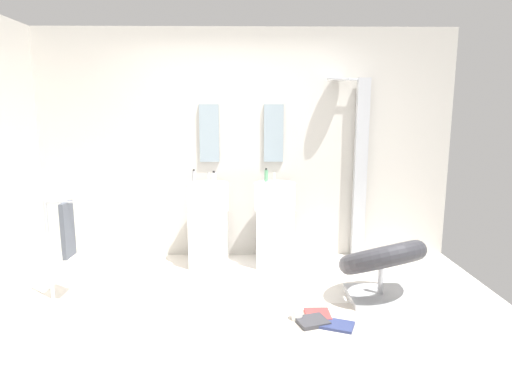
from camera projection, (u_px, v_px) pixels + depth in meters
The scene contains 17 objects.
ground_plane at pixel (239, 318), 3.66m from camera, with size 4.80×3.60×0.04m, color silver.
rear_partition at pixel (242, 145), 5.05m from camera, with size 4.80×0.10×2.60m, color beige.
pedestal_sink_left at pixel (208, 222), 4.82m from camera, with size 0.45×0.45×1.02m.
pedestal_sink_right at pixel (274, 222), 4.83m from camera, with size 0.45×0.45×1.02m.
vanity_mirror_left at pixel (209, 133), 4.95m from camera, with size 0.22×0.03×0.65m, color #8C9EA8.
vanity_mirror_right at pixel (274, 133), 4.96m from camera, with size 0.22×0.03×0.65m, color #8C9EA8.
shower_column at pixel (359, 165), 4.99m from camera, with size 0.49×0.24×2.05m.
lounge_chair at pixel (382, 263), 3.90m from camera, with size 1.06×1.06×0.65m.
towel_rack at pixel (65, 232), 3.87m from camera, with size 0.37×0.22×0.95m.
area_rug at pixel (312, 321), 3.55m from camera, with size 1.11×0.65×0.01m, color beige.
magazine_red at pixel (318, 315), 3.62m from camera, with size 0.20×0.22×0.03m, color #B73838.
magazine_charcoal at pixel (312, 321), 3.49m from camera, with size 0.24×0.20×0.03m, color #38383D.
magazine_navy at pixel (337, 325), 3.45m from camera, with size 0.26×0.19×0.02m, color navy.
coffee_mug at pixel (297, 314), 3.55m from camera, with size 0.09×0.09×0.10m, color white.
soap_bottle_white at pixel (214, 178), 4.64m from camera, with size 0.04×0.04×0.15m.
soap_bottle_green at pixel (266, 175), 4.83m from camera, with size 0.04×0.04×0.15m.
soap_bottle_grey at pixel (194, 176), 4.79m from camera, with size 0.04×0.04×0.15m.
Camera 1 is at (0.09, -3.42, 1.67)m, focal length 30.69 mm.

